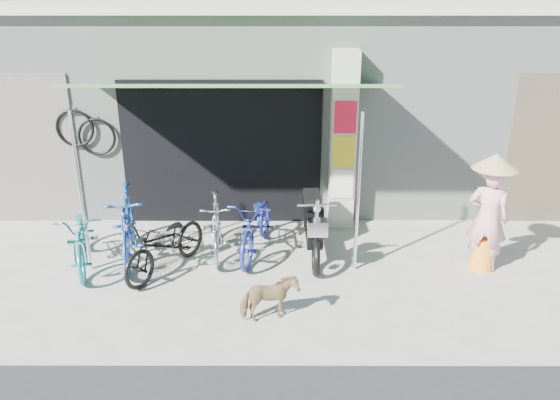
{
  "coord_description": "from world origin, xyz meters",
  "views": [
    {
      "loc": [
        -0.19,
        -6.43,
        3.85
      ],
      "look_at": [
        -0.2,
        1.0,
        1.0
      ],
      "focal_mm": 35.0,
      "sensor_mm": 36.0,
      "label": 1
    }
  ],
  "objects_px": {
    "bike_silver": "(216,226)",
    "bike_navy": "(257,224)",
    "bike_teal": "(83,237)",
    "moped": "(313,223)",
    "nun": "(488,214)",
    "bike_blue": "(128,226)",
    "bike_black": "(166,244)",
    "street_dog": "(269,299)"
  },
  "relations": [
    {
      "from": "bike_silver",
      "to": "bike_navy",
      "type": "xyz_separation_m",
      "value": [
        0.62,
        0.06,
        0.01
      ]
    },
    {
      "from": "bike_teal",
      "to": "bike_navy",
      "type": "relative_size",
      "value": 0.96
    },
    {
      "from": "bike_navy",
      "to": "moped",
      "type": "distance_m",
      "value": 0.87
    },
    {
      "from": "nun",
      "to": "bike_blue",
      "type": "bearing_deg",
      "value": 22.05
    },
    {
      "from": "bike_teal",
      "to": "bike_black",
      "type": "bearing_deg",
      "value": -25.0
    },
    {
      "from": "moped",
      "to": "nun",
      "type": "height_order",
      "value": "nun"
    },
    {
      "from": "bike_blue",
      "to": "nun",
      "type": "xyz_separation_m",
      "value": [
        5.27,
        -0.24,
        0.31
      ]
    },
    {
      "from": "bike_navy",
      "to": "nun",
      "type": "relative_size",
      "value": 1.04
    },
    {
      "from": "street_dog",
      "to": "nun",
      "type": "relative_size",
      "value": 0.41
    },
    {
      "from": "bike_teal",
      "to": "bike_blue",
      "type": "height_order",
      "value": "bike_blue"
    },
    {
      "from": "bike_navy",
      "to": "bike_blue",
      "type": "bearing_deg",
      "value": -161.84
    },
    {
      "from": "street_dog",
      "to": "moped",
      "type": "height_order",
      "value": "moped"
    },
    {
      "from": "bike_blue",
      "to": "moped",
      "type": "relative_size",
      "value": 0.97
    },
    {
      "from": "bike_navy",
      "to": "moped",
      "type": "height_order",
      "value": "moped"
    },
    {
      "from": "bike_navy",
      "to": "nun",
      "type": "height_order",
      "value": "nun"
    },
    {
      "from": "bike_black",
      "to": "bike_silver",
      "type": "bearing_deg",
      "value": 69.38
    },
    {
      "from": "bike_black",
      "to": "street_dog",
      "type": "relative_size",
      "value": 2.37
    },
    {
      "from": "bike_silver",
      "to": "moped",
      "type": "height_order",
      "value": "moped"
    },
    {
      "from": "moped",
      "to": "bike_navy",
      "type": "bearing_deg",
      "value": 179.75
    },
    {
      "from": "street_dog",
      "to": "moped",
      "type": "xyz_separation_m",
      "value": [
        0.64,
        1.89,
        0.2
      ]
    },
    {
      "from": "bike_navy",
      "to": "street_dog",
      "type": "relative_size",
      "value": 2.57
    },
    {
      "from": "street_dog",
      "to": "moped",
      "type": "relative_size",
      "value": 0.37
    },
    {
      "from": "bike_navy",
      "to": "nun",
      "type": "xyz_separation_m",
      "value": [
        3.35,
        -0.5,
        0.39
      ]
    },
    {
      "from": "bike_silver",
      "to": "bike_navy",
      "type": "height_order",
      "value": "bike_navy"
    },
    {
      "from": "bike_navy",
      "to": "bike_black",
      "type": "bearing_deg",
      "value": -143.62
    },
    {
      "from": "street_dog",
      "to": "nun",
      "type": "bearing_deg",
      "value": -84.99
    },
    {
      "from": "bike_black",
      "to": "nun",
      "type": "bearing_deg",
      "value": 30.18
    },
    {
      "from": "bike_teal",
      "to": "street_dog",
      "type": "xyz_separation_m",
      "value": [
        2.78,
        -1.44,
        -0.16
      ]
    },
    {
      "from": "bike_teal",
      "to": "street_dog",
      "type": "distance_m",
      "value": 3.13
    },
    {
      "from": "bike_teal",
      "to": "bike_navy",
      "type": "bearing_deg",
      "value": -6.97
    },
    {
      "from": "bike_silver",
      "to": "nun",
      "type": "relative_size",
      "value": 0.89
    },
    {
      "from": "bike_blue",
      "to": "bike_navy",
      "type": "relative_size",
      "value": 1.03
    },
    {
      "from": "moped",
      "to": "nun",
      "type": "distance_m",
      "value": 2.56
    },
    {
      "from": "bike_silver",
      "to": "nun",
      "type": "distance_m",
      "value": 4.02
    },
    {
      "from": "bike_navy",
      "to": "nun",
      "type": "distance_m",
      "value": 3.41
    },
    {
      "from": "bike_blue",
      "to": "bike_silver",
      "type": "xyz_separation_m",
      "value": [
        1.3,
        0.2,
        -0.1
      ]
    },
    {
      "from": "bike_navy",
      "to": "moped",
      "type": "relative_size",
      "value": 0.95
    },
    {
      "from": "bike_black",
      "to": "bike_navy",
      "type": "distance_m",
      "value": 1.43
    },
    {
      "from": "nun",
      "to": "moped",
      "type": "bearing_deg",
      "value": 13.12
    },
    {
      "from": "bike_teal",
      "to": "street_dog",
      "type": "relative_size",
      "value": 2.48
    },
    {
      "from": "moped",
      "to": "street_dog",
      "type": "bearing_deg",
      "value": -109.22
    },
    {
      "from": "bike_black",
      "to": "moped",
      "type": "height_order",
      "value": "moped"
    }
  ]
}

